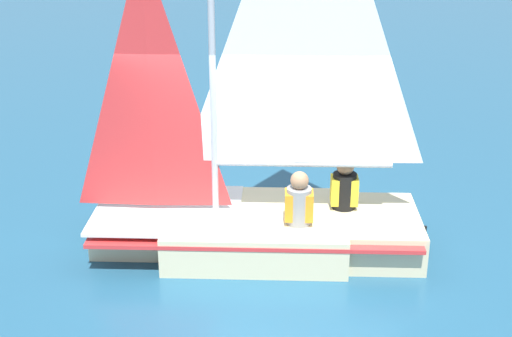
# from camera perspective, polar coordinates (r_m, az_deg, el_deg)

# --- Properties ---
(ground_plane) EXTENTS (260.00, 260.00, 0.00)m
(ground_plane) POSITION_cam_1_polar(r_m,az_deg,el_deg) (9.18, 0.00, -6.32)
(ground_plane) COLOR #235675
(sailboat_main) EXTENTS (3.94, 3.98, 5.25)m
(sailboat_main) POSITION_cam_1_polar(r_m,az_deg,el_deg) (8.87, 0.30, -2.34)
(sailboat_main) COLOR beige
(sailboat_main) RESTS_ON ground_plane
(sailor_helm) EXTENTS (0.42, 0.42, 1.16)m
(sailor_helm) POSITION_cam_1_polar(r_m,az_deg,el_deg) (8.65, 3.44, -3.61)
(sailor_helm) COLOR black
(sailor_helm) RESTS_ON ground_plane
(sailor_crew) EXTENTS (0.42, 0.42, 1.16)m
(sailor_crew) POSITION_cam_1_polar(r_m,az_deg,el_deg) (9.11, 7.04, -2.29)
(sailor_crew) COLOR black
(sailor_crew) RESTS_ON ground_plane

